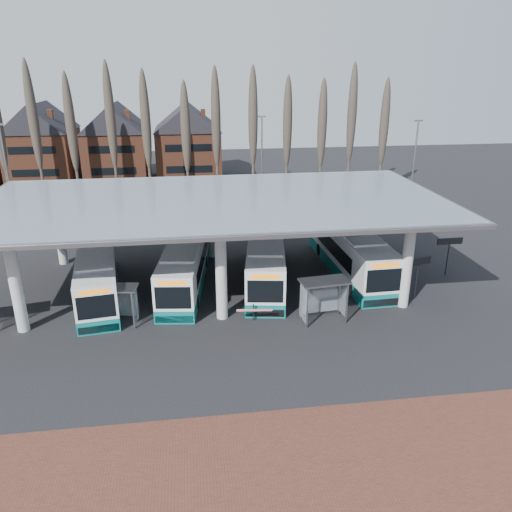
{
  "coord_description": "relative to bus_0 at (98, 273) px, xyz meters",
  "views": [
    {
      "loc": [
        -1.72,
        -25.69,
        14.97
      ],
      "look_at": [
        2.78,
        7.0,
        2.32
      ],
      "focal_mm": 35.0,
      "sensor_mm": 36.0,
      "label": 1
    }
  ],
  "objects": [
    {
      "name": "bus_0",
      "position": [
        0.0,
        0.0,
        0.0
      ],
      "size": [
        4.12,
        11.9,
        3.24
      ],
      "rotation": [
        0.0,
        0.0,
        0.14
      ],
      "color": "white",
      "rests_on": "ground"
    },
    {
      "name": "bus_2",
      "position": [
        11.88,
        0.81,
        0.05
      ],
      "size": [
        4.44,
        12.3,
        3.35
      ],
      "rotation": [
        0.0,
        0.0,
        -0.16
      ],
      "color": "white",
      "rests_on": "ground"
    },
    {
      "name": "station_canopy",
      "position": [
        8.24,
        0.79,
        4.15
      ],
      "size": [
        32.0,
        16.0,
        6.34
      ],
      "color": "#B8B8B3",
      "rests_on": "ground"
    },
    {
      "name": "info_sign_1",
      "position": [
        25.66,
        -0.09,
        0.95
      ],
      "size": [
        1.98,
        0.12,
        2.95
      ],
      "rotation": [
        0.0,
        0.0,
        0.01
      ],
      "color": "black",
      "rests_on": "ground"
    },
    {
      "name": "ground",
      "position": [
        8.24,
        -7.21,
        -1.53
      ],
      "size": [
        140.0,
        140.0,
        0.0
      ],
      "primitive_type": "plane",
      "color": "black",
      "rests_on": "ground"
    },
    {
      "name": "barrier",
      "position": [
        10.15,
        -5.73,
        -0.67
      ],
      "size": [
        2.2,
        0.71,
        1.1
      ],
      "rotation": [
        0.0,
        0.0,
        -0.11
      ],
      "color": "black",
      "rests_on": "ground"
    },
    {
      "name": "poplar_row",
      "position": [
        8.24,
        25.79,
        7.25
      ],
      "size": [
        45.1,
        1.1,
        14.5
      ],
      "color": "#473D33",
      "rests_on": "ground"
    },
    {
      "name": "lamp_post_b",
      "position": [
        14.24,
        18.79,
        3.81
      ],
      "size": [
        0.8,
        0.16,
        10.17
      ],
      "color": "slate",
      "rests_on": "ground"
    },
    {
      "name": "info_sign_0",
      "position": [
        21.47,
        -3.81,
        0.99
      ],
      "size": [
        1.96,
        0.7,
        3.0
      ],
      "rotation": [
        0.0,
        0.0,
        0.3
      ],
      "color": "black",
      "rests_on": "ground"
    },
    {
      "name": "bus_1",
      "position": [
        5.99,
        0.64,
        0.0
      ],
      "size": [
        3.94,
        11.91,
        3.25
      ],
      "rotation": [
        0.0,
        0.0,
        -0.12
      ],
      "color": "white",
      "rests_on": "ground"
    },
    {
      "name": "shelter_2",
      "position": [
        14.41,
        -5.91,
        0.49
      ],
      "size": [
        3.14,
        1.82,
        2.78
      ],
      "rotation": [
        0.0,
        0.0,
        0.11
      ],
      "color": "gray",
      "rests_on": "ground"
    },
    {
      "name": "townhouse_row",
      "position": [
        -7.51,
        36.79,
        4.41
      ],
      "size": [
        36.8,
        10.3,
        12.25
      ],
      "color": "brown",
      "rests_on": "ground"
    },
    {
      "name": "lamp_post_c",
      "position": [
        28.24,
        12.79,
        3.81
      ],
      "size": [
        0.8,
        0.16,
        10.17
      ],
      "color": "slate",
      "rests_on": "ground"
    },
    {
      "name": "bus_3",
      "position": [
        18.52,
        1.62,
        0.14
      ],
      "size": [
        3.16,
        12.83,
        3.54
      ],
      "rotation": [
        0.0,
        0.0,
        0.03
      ],
      "color": "white",
      "rests_on": "ground"
    },
    {
      "name": "lamp_post_a",
      "position": [
        -9.76,
        14.79,
        3.81
      ],
      "size": [
        0.8,
        0.16,
        10.17
      ],
      "color": "slate",
      "rests_on": "ground"
    },
    {
      "name": "shelter_1",
      "position": [
        1.79,
        -4.58,
        0.3
      ],
      "size": [
        2.88,
        1.73,
        2.52
      ],
      "rotation": [
        0.0,
        0.0,
        -0.14
      ],
      "color": "gray",
      "rests_on": "ground"
    },
    {
      "name": "brick_strip",
      "position": [
        8.24,
        -19.21,
        -1.51
      ],
      "size": [
        70.0,
        10.0,
        0.03
      ],
      "primitive_type": "cube",
      "color": "brown",
      "rests_on": "ground"
    }
  ]
}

